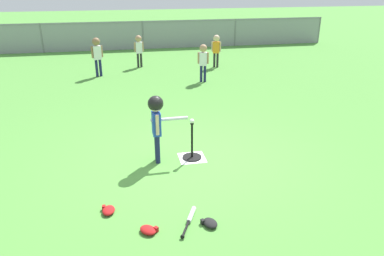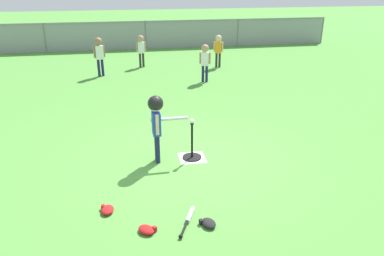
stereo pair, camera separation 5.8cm
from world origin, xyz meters
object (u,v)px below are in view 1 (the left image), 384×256
object	(u,v)px
batting_tee	(192,153)
baseball_on_tee	(192,121)
batter_child	(157,116)
spare_bat_silver	(190,218)
fielder_near_left	(97,52)
glove_by_plate	(210,223)
glove_tossed_aside	(108,210)
fielder_near_right	(216,47)
fielder_deep_right	(203,58)
fielder_deep_center	(139,47)
glove_near_bats	(148,230)

from	to	relation	value
batting_tee	baseball_on_tee	distance (m)	0.57
batter_child	spare_bat_silver	bearing A→B (deg)	-82.62
fielder_near_left	glove_by_plate	distance (m)	7.99
glove_by_plate	glove_tossed_aside	bearing A→B (deg)	157.12
fielder_near_left	spare_bat_silver	world-z (taller)	fielder_near_left
batting_tee	fielder_near_right	xyz separation A→B (m)	(2.11, 6.43, 0.59)
fielder_deep_right	fielder_deep_center	xyz separation A→B (m)	(-1.67, 2.24, -0.02)
baseball_on_tee	spare_bat_silver	size ratio (longest dim) A/B	0.13
glove_near_bats	spare_bat_silver	bearing A→B (deg)	15.45
fielder_near_right	fielder_deep_center	distance (m)	2.57
batter_child	glove_by_plate	size ratio (longest dim) A/B	4.46
fielder_near_right	fielder_deep_center	xyz separation A→B (m)	(-2.51, 0.51, -0.01)
fielder_deep_right	spare_bat_silver	bearing A→B (deg)	-104.29
fielder_deep_right	glove_tossed_aside	bearing A→B (deg)	-113.69
fielder_near_right	batter_child	bearing A→B (deg)	-112.59
batter_child	fielder_near_left	distance (m)	6.08
batter_child	spare_bat_silver	size ratio (longest dim) A/B	1.99
batter_child	fielder_near_right	size ratio (longest dim) A/B	1.06
batting_tee	glove_by_plate	world-z (taller)	batting_tee
baseball_on_tee	fielder_deep_right	world-z (taller)	fielder_deep_right
batter_child	fielder_deep_center	xyz separation A→B (m)	(0.17, 6.95, -0.13)
fielder_near_right	glove_by_plate	distance (m)	8.60
fielder_near_left	fielder_deep_right	bearing A→B (deg)	-22.76
batter_child	glove_tossed_aside	size ratio (longest dim) A/B	4.76
baseball_on_tee	fielder_near_left	xyz separation A→B (m)	(-1.72, 5.96, 0.08)
batting_tee	baseball_on_tee	xyz separation A→B (m)	(0.00, -0.00, 0.57)
batter_child	spare_bat_silver	xyz separation A→B (m)	(0.22, -1.67, -0.78)
glove_near_bats	glove_tossed_aside	distance (m)	0.70
baseball_on_tee	glove_tossed_aside	bearing A→B (deg)	-136.24
spare_bat_silver	batter_child	bearing A→B (deg)	97.38
batting_tee	glove_tossed_aside	distance (m)	1.91
batter_child	fielder_near_left	size ratio (longest dim) A/B	0.97
fielder_near_left	fielder_near_right	bearing A→B (deg)	7.09
fielder_deep_center	glove_tossed_aside	world-z (taller)	fielder_deep_center
batter_child	baseball_on_tee	bearing A→B (deg)	0.96
fielder_deep_right	fielder_near_right	distance (m)	1.92
batting_tee	glove_near_bats	size ratio (longest dim) A/B	2.34
baseball_on_tee	batter_child	world-z (taller)	batter_child
fielder_near_right	batting_tee	bearing A→B (deg)	-108.13
glove_by_plate	glove_tossed_aside	xyz separation A→B (m)	(-1.23, 0.52, 0.00)
glove_by_plate	fielder_near_right	bearing A→B (deg)	74.80
batting_tee	spare_bat_silver	xyz separation A→B (m)	(-0.36, -1.68, -0.07)
fielder_deep_right	spare_bat_silver	distance (m)	6.62
batting_tee	fielder_near_right	distance (m)	6.80
batter_child	fielder_deep_center	world-z (taller)	batter_child
batter_child	fielder_near_left	bearing A→B (deg)	100.83
spare_bat_silver	glove_tossed_aside	size ratio (longest dim) A/B	2.39
spare_bat_silver	glove_near_bats	xyz separation A→B (m)	(-0.54, -0.15, 0.01)
glove_by_plate	fielder_near_left	bearing A→B (deg)	101.42
fielder_near_right	spare_bat_silver	xyz separation A→B (m)	(-2.47, -8.11, -0.66)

